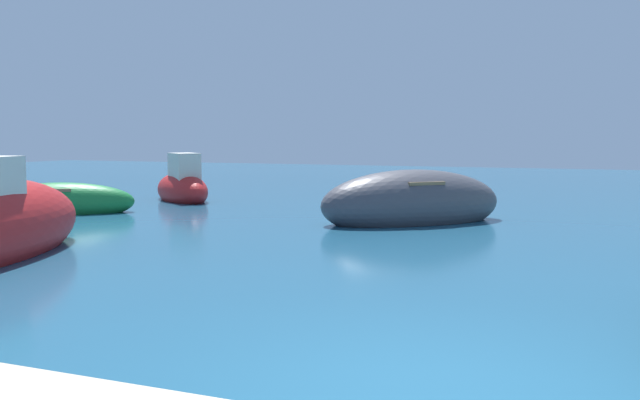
{
  "coord_description": "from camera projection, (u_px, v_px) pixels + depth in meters",
  "views": [
    {
      "loc": [
        1.12,
        -5.67,
        2.19
      ],
      "look_at": [
        -4.71,
        9.23,
        0.63
      ],
      "focal_mm": 37.85,
      "sensor_mm": 36.0,
      "label": 1
    }
  ],
  "objects": [
    {
      "name": "ground",
      "position": [
        437.0,
        387.0,
        5.87
      ],
      "size": [
        80.0,
        80.0,
        0.0
      ],
      "primitive_type": "plane",
      "color": "#1E5170"
    },
    {
      "name": "moored_boat_2",
      "position": [
        58.0,
        202.0,
        18.69
      ],
      "size": [
        4.11,
        3.3,
        1.11
      ],
      "rotation": [
        0.0,
        0.0,
        3.73
      ],
      "color": "#197233",
      "rests_on": "ground"
    },
    {
      "name": "moored_boat_3",
      "position": [
        412.0,
        203.0,
        16.82
      ],
      "size": [
        4.87,
        4.66,
        1.7
      ],
      "rotation": [
        0.0,
        0.0,
        0.74
      ],
      "color": "#3F3F47",
      "rests_on": "ground"
    },
    {
      "name": "moored_boat_5",
      "position": [
        182.0,
        188.0,
        22.31
      ],
      "size": [
        3.38,
        3.05,
        1.85
      ],
      "rotation": [
        0.0,
        0.0,
        2.48
      ],
      "color": "#B21E1E",
      "rests_on": "ground"
    }
  ]
}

